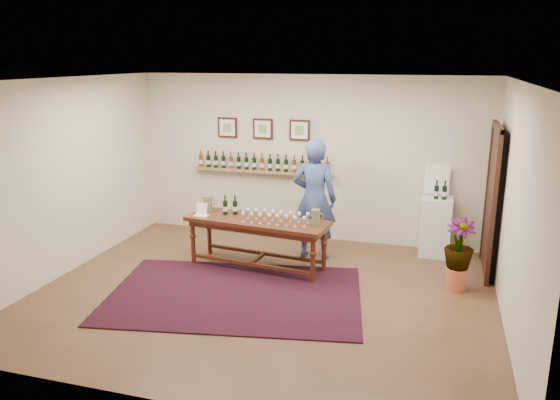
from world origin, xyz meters
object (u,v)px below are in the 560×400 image
(potted_plant, at_px, (458,255))
(person, at_px, (314,199))
(display_pedestal, at_px, (436,226))
(tasting_table, at_px, (257,227))

(potted_plant, relative_size, person, 0.46)
(potted_plant, height_order, person, person)
(potted_plant, distance_m, person, 2.30)
(display_pedestal, height_order, person, person)
(tasting_table, relative_size, potted_plant, 2.52)
(person, bearing_deg, display_pedestal, -160.95)
(display_pedestal, distance_m, person, 2.00)
(tasting_table, xyz_separation_m, potted_plant, (2.85, -0.03, -0.13))
(person, bearing_deg, potted_plant, 161.49)
(display_pedestal, height_order, potted_plant, display_pedestal)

